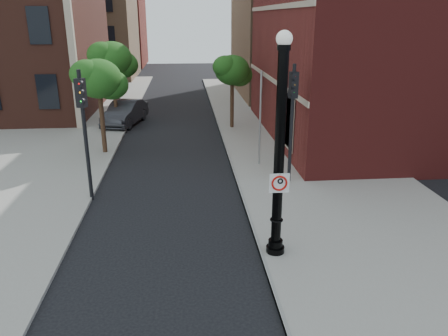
{
  "coord_description": "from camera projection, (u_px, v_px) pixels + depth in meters",
  "views": [
    {
      "loc": [
        -0.17,
        -11.59,
        6.96
      ],
      "look_at": [
        1.07,
        2.0,
        2.24
      ],
      "focal_mm": 35.0,
      "sensor_mm": 36.0,
      "label": 1
    }
  ],
  "objects": [
    {
      "name": "parked_car",
      "position": [
        125.0,
        113.0,
        29.7
      ],
      "size": [
        2.84,
        5.21,
        1.63
      ],
      "primitive_type": "imported",
      "rotation": [
        0.0,
        0.0,
        -0.24
      ],
      "color": "#2C2C31",
      "rests_on": "ground"
    },
    {
      "name": "no_parking_sign",
      "position": [
        279.0,
        183.0,
        12.54
      ],
      "size": [
        0.59,
        0.06,
        0.59
      ],
      "rotation": [
        0.0,
        0.0,
        0.0
      ],
      "color": "white",
      "rests_on": "ground"
    },
    {
      "name": "street_tree_b",
      "position": [
        113.0,
        60.0,
        28.03
      ],
      "size": [
        3.08,
        2.78,
        5.54
      ],
      "color": "#352315",
      "rests_on": "ground"
    },
    {
      "name": "utility_pole",
      "position": [
        260.0,
        120.0,
        20.81
      ],
      "size": [
        0.09,
        0.09,
        4.65
      ],
      "primitive_type": "cylinder",
      "color": "#999999",
      "rests_on": "ground"
    },
    {
      "name": "traffic_signal_left",
      "position": [
        83.0,
        115.0,
        16.46
      ],
      "size": [
        0.4,
        0.45,
        5.16
      ],
      "rotation": [
        0.0,
        0.0,
        -0.33
      ],
      "color": "black",
      "rests_on": "ground"
    },
    {
      "name": "bg_building_tan_a",
      "position": [
        82.0,
        26.0,
        51.63
      ],
      "size": [
        12.0,
        12.0,
        12.0
      ],
      "primitive_type": "cube",
      "color": "#957151",
      "rests_on": "ground"
    },
    {
      "name": "sidewalk_left",
      "position": [
        54.0,
        126.0,
        29.36
      ],
      "size": [
        10.0,
        50.0,
        0.12
      ],
      "primitive_type": "cube",
      "color": "gray",
      "rests_on": "ground"
    },
    {
      "name": "bg_building_tan_b",
      "position": [
        357.0,
        17.0,
        40.51
      ],
      "size": [
        22.0,
        14.0,
        14.0
      ],
      "primitive_type": "cube",
      "color": "#957151",
      "rests_on": "ground"
    },
    {
      "name": "bg_building_red",
      "position": [
        103.0,
        31.0,
        65.13
      ],
      "size": [
        12.0,
        12.0,
        10.0
      ],
      "primitive_type": "cube",
      "color": "maroon",
      "rests_on": "ground"
    },
    {
      "name": "lamppost",
      "position": [
        279.0,
        161.0,
        12.49
      ],
      "size": [
        0.56,
        0.56,
        6.66
      ],
      "color": "black",
      "rests_on": "ground"
    },
    {
      "name": "ground",
      "position": [
        195.0,
        260.0,
        13.2
      ],
      "size": [
        120.0,
        120.0,
        0.0
      ],
      "primitive_type": "plane",
      "color": "black",
      "rests_on": "ground"
    },
    {
      "name": "street_tree_a",
      "position": [
        99.0,
        80.0,
        22.25
      ],
      "size": [
        2.78,
        2.51,
        5.01
      ],
      "color": "#352315",
      "rests_on": "ground"
    },
    {
      "name": "curb_edge",
      "position": [
        229.0,
        157.0,
        22.77
      ],
      "size": [
        0.1,
        60.0,
        0.14
      ],
      "primitive_type": "cube",
      "color": "gray",
      "rests_on": "ground"
    },
    {
      "name": "traffic_signal_right",
      "position": [
        293.0,
        105.0,
        18.21
      ],
      "size": [
        0.37,
        0.44,
        5.19
      ],
      "rotation": [
        0.0,
        0.0,
        0.17
      ],
      "color": "black",
      "rests_on": "ground"
    },
    {
      "name": "sidewalk_right",
      "position": [
        303.0,
        155.0,
        23.11
      ],
      "size": [
        8.0,
        60.0,
        0.12
      ],
      "primitive_type": "cube",
      "color": "gray",
      "rests_on": "ground"
    },
    {
      "name": "street_tree_c",
      "position": [
        233.0,
        71.0,
        27.67
      ],
      "size": [
        2.63,
        2.38,
        4.74
      ],
      "color": "#352315",
      "rests_on": "ground"
    }
  ]
}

